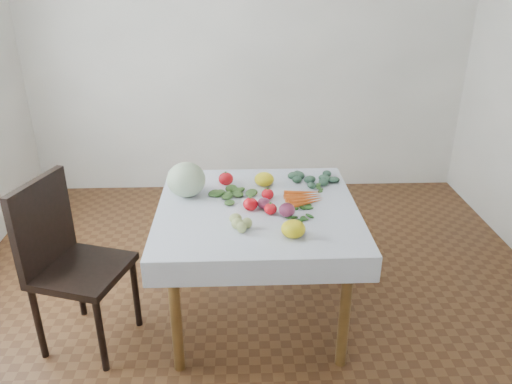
% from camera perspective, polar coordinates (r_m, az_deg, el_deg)
% --- Properties ---
extents(ground, '(4.00, 4.00, 0.00)m').
position_cam_1_polar(ground, '(3.23, 0.14, -13.77)').
color(ground, brown).
extents(back_wall, '(4.00, 0.04, 2.70)m').
position_cam_1_polar(back_wall, '(4.58, -0.94, 16.39)').
color(back_wall, white).
rests_on(back_wall, ground).
extents(table, '(1.00, 1.00, 0.75)m').
position_cam_1_polar(table, '(2.87, 0.15, -3.48)').
color(table, brown).
rests_on(table, ground).
extents(tablecloth, '(1.12, 1.12, 0.01)m').
position_cam_1_polar(tablecloth, '(2.82, 0.15, -1.70)').
color(tablecloth, white).
rests_on(tablecloth, table).
extents(chair, '(0.56, 0.56, 0.99)m').
position_cam_1_polar(chair, '(2.92, -20.95, -6.66)').
color(chair, black).
rests_on(chair, ground).
extents(cabbage, '(0.26, 0.26, 0.20)m').
position_cam_1_polar(cabbage, '(2.94, -7.98, 1.41)').
color(cabbage, '#B0C2A2').
rests_on(cabbage, tablecloth).
extents(tomato_a, '(0.09, 0.09, 0.08)m').
position_cam_1_polar(tomato_a, '(3.09, -3.47, 1.52)').
color(tomato_a, red).
rests_on(tomato_a, tablecloth).
extents(tomato_b, '(0.11, 0.11, 0.07)m').
position_cam_1_polar(tomato_b, '(2.77, -0.64, -1.40)').
color(tomato_b, red).
rests_on(tomato_b, tablecloth).
extents(tomato_c, '(0.09, 0.09, 0.06)m').
position_cam_1_polar(tomato_c, '(2.73, 1.66, -1.94)').
color(tomato_c, red).
rests_on(tomato_c, tablecloth).
extents(tomato_d, '(0.09, 0.09, 0.06)m').
position_cam_1_polar(tomato_d, '(2.89, 1.34, -0.26)').
color(tomato_d, red).
rests_on(tomato_d, tablecloth).
extents(heirloom_back, '(0.15, 0.15, 0.08)m').
position_cam_1_polar(heirloom_back, '(3.07, 0.94, 1.47)').
color(heirloom_back, yellow).
rests_on(heirloom_back, tablecloth).
extents(heirloom_front, '(0.15, 0.15, 0.09)m').
position_cam_1_polar(heirloom_front, '(2.51, 4.29, -4.22)').
color(heirloom_front, yellow).
rests_on(heirloom_front, tablecloth).
extents(onion_a, '(0.09, 0.09, 0.06)m').
position_cam_1_polar(onion_a, '(2.78, 0.90, -1.31)').
color(onion_a, '#581932').
rests_on(onion_a, tablecloth).
extents(onion_b, '(0.09, 0.09, 0.08)m').
position_cam_1_polar(onion_b, '(2.70, 3.56, -2.05)').
color(onion_b, '#581932').
rests_on(onion_b, tablecloth).
extents(tomatillo_cluster, '(0.14, 0.13, 0.05)m').
position_cam_1_polar(tomatillo_cluster, '(2.59, -1.28, -3.54)').
color(tomatillo_cluster, '#B6C370').
rests_on(tomatillo_cluster, tablecloth).
extents(carrot_bunch, '(0.23, 0.22, 0.03)m').
position_cam_1_polar(carrot_bunch, '(2.90, 5.42, -0.65)').
color(carrot_bunch, orange).
rests_on(carrot_bunch, tablecloth).
extents(kale_bunch, '(0.27, 0.26, 0.04)m').
position_cam_1_polar(kale_bunch, '(3.15, 6.77, 1.48)').
color(kale_bunch, '#335341').
rests_on(kale_bunch, tablecloth).
extents(basil_bunch, '(0.25, 0.18, 0.01)m').
position_cam_1_polar(basil_bunch, '(2.74, 4.58, -2.43)').
color(basil_bunch, '#205119').
rests_on(basil_bunch, tablecloth).
extents(dill_bunch, '(0.22, 0.23, 0.03)m').
position_cam_1_polar(dill_bunch, '(2.93, -2.60, -0.39)').
color(dill_bunch, '#457736').
rests_on(dill_bunch, tablecloth).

